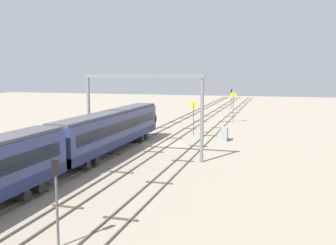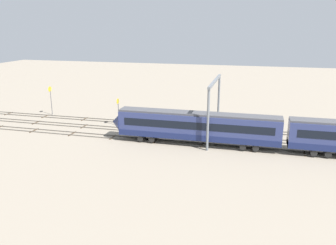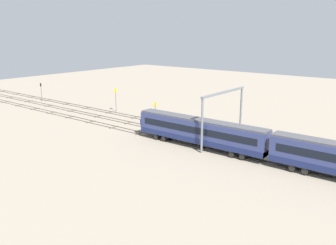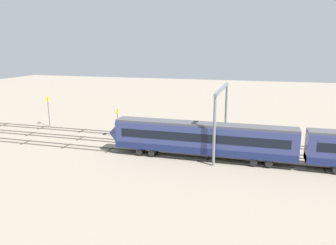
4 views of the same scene
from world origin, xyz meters
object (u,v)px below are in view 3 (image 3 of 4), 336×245
Objects in this scene: speed_sign_mid_trackside at (116,96)px; signal_light_trackside_approach at (41,90)px; speed_sign_near_foreground at (155,110)px; overhead_gantry at (223,107)px; relay_cabinet at (185,119)px.

speed_sign_mid_trackside reaches higher than signal_light_trackside_approach.
speed_sign_near_foreground is 42.47m from signal_light_trackside_approach.
signal_light_trackside_approach is (59.54, -2.72, -3.25)m from overhead_gantry.
speed_sign_near_foreground is 2.66× the size of relay_cabinet.
speed_sign_mid_trackside reaches higher than relay_cabinet.
overhead_gantry reaches higher than speed_sign_near_foreground.
speed_sign_near_foreground is 6.83m from relay_cabinet.
speed_sign_mid_trackside is (33.17, -6.13, -2.70)m from overhead_gantry.
relay_cabinet is (-3.72, -5.22, -2.36)m from speed_sign_near_foreground.
signal_light_trackside_approach is 2.70× the size of relay_cabinet.
relay_cabinet is at bearing -125.43° from speed_sign_near_foreground.
speed_sign_mid_trackside is at bearing 3.10° from relay_cabinet.
overhead_gantry reaches higher than relay_cabinet.
relay_cabinet is (-46.18, -4.48, -2.34)m from signal_light_trackside_approach.
speed_sign_near_foreground is 16.63m from speed_sign_mid_trackside.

